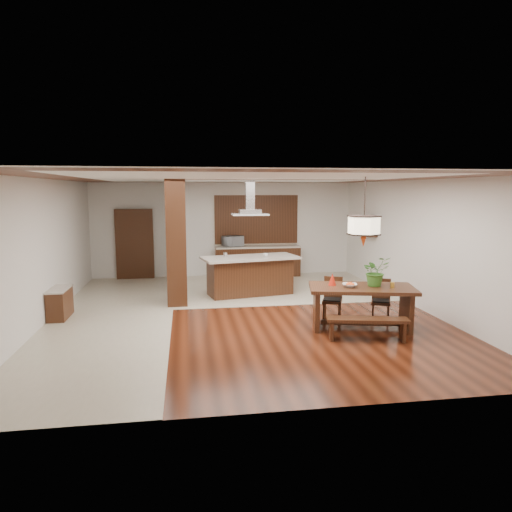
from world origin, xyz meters
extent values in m
plane|color=#341409|center=(0.00, 0.00, 0.00)|extent=(9.00, 9.00, 0.00)
cube|color=white|center=(0.00, 0.00, 2.90)|extent=(8.00, 9.00, 0.04)
cube|color=silver|center=(0.00, 4.50, 1.45)|extent=(8.00, 0.04, 2.90)
cube|color=silver|center=(0.00, -4.50, 1.45)|extent=(8.00, 0.04, 2.90)
cube|color=silver|center=(-4.00, 0.00, 1.45)|extent=(0.04, 9.00, 2.90)
cube|color=silver|center=(4.00, 0.00, 1.45)|extent=(0.04, 9.00, 2.90)
cube|color=beige|center=(-2.75, 0.00, 0.01)|extent=(2.50, 9.00, 0.01)
cube|color=beige|center=(1.25, 2.50, 0.01)|extent=(5.50, 4.00, 0.01)
cube|color=#381A0E|center=(0.00, 0.00, 2.88)|extent=(8.00, 9.00, 0.02)
cube|color=black|center=(-1.40, 1.20, 1.45)|extent=(0.45, 1.00, 2.90)
cube|color=silver|center=(-1.40, 3.30, 1.45)|extent=(0.18, 2.40, 2.90)
cube|color=black|center=(-3.81, 0.20, 0.32)|extent=(0.37, 0.88, 0.63)
cube|color=black|center=(-2.70, 4.40, 1.05)|extent=(1.10, 0.20, 2.10)
cube|color=black|center=(1.00, 4.20, 0.45)|extent=(2.60, 0.60, 0.90)
cube|color=beige|center=(1.00, 4.20, 0.92)|extent=(2.60, 0.62, 0.05)
cube|color=brown|center=(1.00, 4.46, 1.75)|extent=(2.60, 0.08, 1.50)
cube|color=black|center=(3.87, 2.60, 1.40)|extent=(0.26, 0.90, 0.04)
cube|color=black|center=(3.87, 2.60, 1.80)|extent=(0.26, 0.90, 0.04)
cube|color=black|center=(2.13, -1.44, 0.79)|extent=(2.15, 1.40, 0.07)
cube|color=black|center=(1.29, -1.25, 0.38)|extent=(0.26, 0.79, 0.76)
cube|color=black|center=(2.96, -1.63, 0.38)|extent=(0.26, 0.79, 0.76)
imported|color=#376E24|center=(2.40, -1.43, 1.11)|extent=(0.59, 0.53, 0.57)
imported|color=beige|center=(1.88, -1.45, 0.86)|extent=(0.35, 0.35, 0.07)
cone|color=#AF1C0C|center=(1.61, -1.24, 0.94)|extent=(0.17, 0.17, 0.24)
cylinder|color=gold|center=(2.66, -1.63, 0.88)|extent=(0.09, 0.09, 0.11)
cube|color=black|center=(0.42, 1.74, 0.47)|extent=(2.19, 1.17, 0.94)
cube|color=beige|center=(0.42, 1.69, 0.96)|extent=(2.55, 1.49, 0.05)
imported|color=white|center=(0.80, 1.61, 1.03)|extent=(0.15, 0.15, 0.09)
imported|color=silver|center=(0.23, 4.21, 1.11)|extent=(0.69, 0.60, 0.32)
camera|label=1|loc=(-1.19, -9.57, 2.65)|focal=32.00mm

